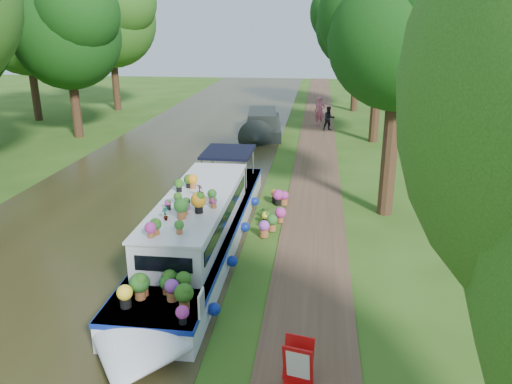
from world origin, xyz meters
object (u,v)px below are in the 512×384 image
object	(u,v)px
plant_boat	(199,228)
second_boat	(262,125)
sandwich_board	(298,365)
pedestrian_pink	(320,111)
pedestrian_dark	(329,119)

from	to	relation	value
plant_boat	second_boat	distance (m)	17.55
second_boat	sandwich_board	xyz separation A→B (m)	(3.33, -23.08, -0.14)
sandwich_board	pedestrian_pink	size ratio (longest dim) A/B	0.49
sandwich_board	pedestrian_pink	xyz separation A→B (m)	(0.26, 26.18, 0.54)
plant_boat	pedestrian_dark	bearing A→B (deg)	77.69
sandwich_board	pedestrian_dark	xyz separation A→B (m)	(0.87, 24.54, 0.36)
plant_boat	sandwich_board	xyz separation A→B (m)	(3.28, -5.53, -0.40)
second_boat	pedestrian_dark	xyz separation A→B (m)	(4.20, 1.47, 0.22)
sandwich_board	pedestrian_pink	distance (m)	26.19
second_boat	sandwich_board	bearing A→B (deg)	-87.97
pedestrian_dark	second_boat	bearing A→B (deg)	-178.94
second_boat	pedestrian_pink	xyz separation A→B (m)	(3.59, 3.11, 0.40)
plant_boat	sandwich_board	bearing A→B (deg)	-59.35
sandwich_board	pedestrian_dark	bearing A→B (deg)	100.21
plant_boat	second_boat	xyz separation A→B (m)	(-0.05, 17.55, -0.26)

